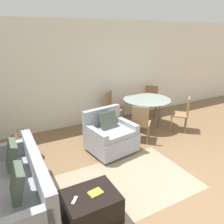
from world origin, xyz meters
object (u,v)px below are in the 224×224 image
Objects in this scene: side_table at (23,143)px; dining_chair_far_right at (151,99)px; dining_chair_near_left at (141,121)px; dining_chair_near_right at (183,112)px; picture_frame at (21,133)px; armchair at (110,136)px; ottoman at (91,207)px; dining_chair_far_left at (113,105)px; couch at (15,193)px; book_stack at (96,193)px; dining_table at (147,102)px; tv_remote_primary at (75,200)px.

dining_chair_far_right reaches higher than side_table.
dining_chair_far_right is (1.33, 1.33, 0.00)m from dining_chair_near_left.
picture_frame is at bearing 172.20° from dining_chair_near_right.
ottoman is (-1.13, -1.56, -0.11)m from armchair.
dining_chair_far_left is at bearing 180.00° from dining_chair_far_right.
armchair is at bearing 23.49° from couch.
dining_chair_far_right is at bearing 41.82° from ottoman.
side_table is 2.55m from dining_chair_near_left.
picture_frame reaches higher than book_stack.
couch is 12.03× the size of picture_frame.
armchair is 1.79m from picture_frame.
dining_table is at bearing -45.00° from dining_chair_far_left.
dining_chair_near_right and dining_chair_far_left have the same top height.
dining_chair_near_left reaches higher than dining_table.
tv_remote_primary is at bearing -126.24° from dining_chair_far_left.
book_stack is at bearing -153.39° from dining_chair_near_right.
side_table is at bearing 168.12° from dining_chair_near_left.
dining_chair_near_right and dining_chair_far_right have the same top height.
dining_chair_far_left is (2.49, 0.81, -0.06)m from picture_frame.
dining_chair_near_left reaches higher than armchair.
couch is at bearing -156.51° from armchair.
dining_chair_near_left is at bearing -90.00° from dining_chair_far_left.
picture_frame is 0.17× the size of dining_chair_near_right.
dining_chair_near_right is at bearing 0.00° from dining_chair_near_left.
dining_chair_far_right reaches higher than armchair.
book_stack is 1.26× the size of picture_frame.
armchair reaches higher than dining_table.
ottoman is 3.47m from dining_table.
dining_chair_near_left is 1.00× the size of dining_chair_near_right.
book_stack is 0.22× the size of dining_chair_far_left.
dining_chair_far_left is at bearing 56.53° from ottoman.
tv_remote_primary is at bearing -130.61° from armchair.
dining_chair_near_right is (0.67, -0.67, -0.19)m from dining_table.
ottoman is at bearing -123.47° from dining_chair_far_left.
tv_remote_primary is (0.64, -0.70, 0.16)m from couch.
side_table is at bearing 104.90° from ottoman.
couch reaches higher than ottoman.
dining_chair_near_left is 1.00× the size of dining_chair_far_right.
couch is at bearing -101.49° from side_table.
dining_chair_far_right reaches higher than couch.
side_table reaches higher than ottoman.
armchair is at bearing 49.39° from tv_remote_primary.
couch is 2.93m from dining_chair_near_left.
side_table is (-0.56, 2.11, 0.11)m from ottoman.
dining_chair_far_left is at bearing 59.43° from armchair.
ottoman is at bearing -138.18° from dining_chair_far_right.
book_stack is at bearing -73.35° from side_table.
ottoman is 5.36× the size of tv_remote_primary.
armchair is 1.13× the size of dining_chair_far_left.
book_stack is at bearing -139.29° from dining_chair_near_left.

